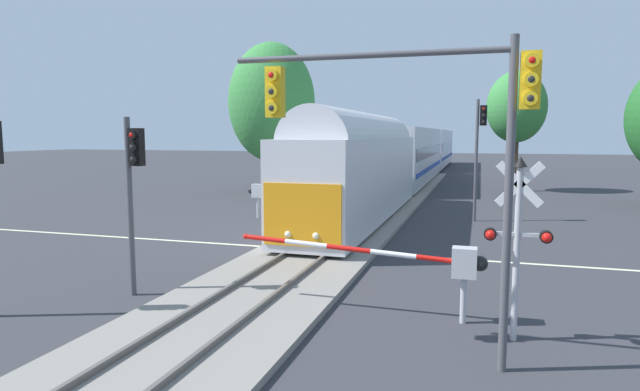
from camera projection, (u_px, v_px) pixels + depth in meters
The scene contains 12 objects.
ground_plane at pixel (321, 250), 20.37m from camera, with size 220.00×220.00×0.00m, color #333338.
road_centre_stripe at pixel (321, 250), 20.37m from camera, with size 44.00×0.20×0.01m.
railway_track at pixel (321, 248), 20.36m from camera, with size 4.40×80.00×0.32m.
commuter_train at pixel (415, 153), 48.28m from camera, with size 3.04×68.04×5.16m.
crossing_gate_near at pixel (433, 261), 12.57m from camera, with size 6.12×0.40×1.82m.
crossing_signal_mast at pixel (518, 230), 11.19m from camera, with size 1.36×0.44×3.95m.
crossing_gate_far at pixel (267, 192), 27.89m from camera, with size 5.43×0.40×1.80m.
traffic_signal_near_right at pixel (425, 120), 9.88m from camera, with size 5.73×0.38×6.14m.
traffic_signal_median at pixel (133, 177), 14.28m from camera, with size 0.53×0.38×4.86m.
traffic_signal_far_side at pixel (479, 140), 26.68m from camera, with size 0.53×0.38×6.13m.
elm_centre_background at pixel (517, 107), 40.74m from camera, with size 4.45×4.45×9.22m.
oak_behind_train at pixel (272, 103), 39.92m from camera, with size 6.46×6.46×11.18m.
Camera 1 is at (5.73, -19.16, 4.41)m, focal length 29.99 mm.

